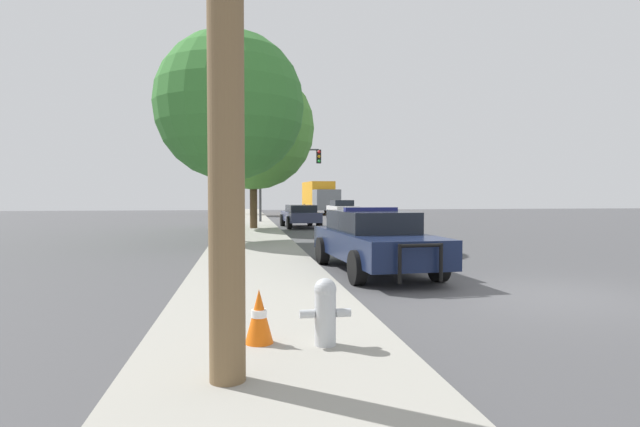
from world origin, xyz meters
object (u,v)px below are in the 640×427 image
car_background_midblock (300,215)px  tree_sidewalk_near (230,106)px  traffic_light (286,168)px  police_car (373,239)px  tree_sidewalk_far (242,159)px  fire_hydrant (325,310)px  box_truck (320,197)px  tree_sidewalk_mid (253,128)px  traffic_cone (259,316)px  car_background_oncoming (342,209)px

car_background_midblock → tree_sidewalk_near: 11.11m
car_background_midblock → traffic_light: bearing=92.9°
police_car → tree_sidewalk_far: size_ratio=0.75×
tree_sidewalk_far → fire_hydrant: bearing=-88.5°
box_truck → tree_sidewalk_near: size_ratio=1.04×
traffic_light → tree_sidewalk_mid: 7.16m
box_truck → tree_sidewalk_mid: (-6.88, -22.39, 3.56)m
box_truck → tree_sidewalk_far: 8.55m
fire_hydrant → tree_sidewalk_near: tree_sidewalk_near is taller
police_car → traffic_light: size_ratio=1.10×
traffic_cone → car_background_oncoming: bearing=77.1°
fire_hydrant → tree_sidewalk_mid: size_ratio=0.09×
fire_hydrant → tree_sidewalk_near: size_ratio=0.10×
fire_hydrant → car_background_midblock: car_background_midblock is taller
police_car → car_background_oncoming: (4.45, 26.17, 0.01)m
police_car → car_background_oncoming: bearing=-103.6°
car_background_midblock → car_background_oncoming: size_ratio=1.06×
police_car → traffic_cone: size_ratio=8.58×
police_car → car_background_oncoming: 26.54m
police_car → traffic_cone: bearing=59.8°
car_background_oncoming → tree_sidewalk_mid: tree_sidewalk_mid is taller
tree_sidewalk_near → tree_sidewalk_mid: 7.34m
car_background_oncoming → tree_sidewalk_mid: 14.33m
box_truck → tree_sidewalk_far: size_ratio=1.14×
traffic_cone → traffic_light: bearing=84.6°
police_car → car_background_oncoming: size_ratio=1.26×
car_background_midblock → tree_sidewalk_near: (-3.68, -9.51, 4.42)m
fire_hydrant → box_truck: size_ratio=0.09×
fire_hydrant → traffic_light: bearing=86.2°
tree_sidewalk_far → traffic_cone: (0.30, -40.54, -4.69)m
car_background_oncoming → tree_sidewalk_near: 21.01m
traffic_light → tree_sidewalk_far: tree_sidewalk_far is taller
police_car → fire_hydrant: bearing=66.5°
traffic_cone → tree_sidewalk_mid: bearing=89.1°
tree_sidewalk_near → tree_sidewalk_mid: size_ratio=0.93×
fire_hydrant → police_car: bearing=70.4°
traffic_light → box_truck: bearing=73.6°
police_car → tree_sidewalk_mid: 15.39m
tree_sidewalk_near → box_truck: bearing=75.1°
tree_sidewalk_near → tree_sidewalk_mid: bearing=82.2°
car_background_oncoming → box_truck: (-0.12, 10.72, 0.93)m
fire_hydrant → car_background_oncoming: car_background_oncoming is taller
fire_hydrant → car_background_midblock: 22.89m
car_background_oncoming → traffic_cone: bearing=75.8°
fire_hydrant → tree_sidewalk_far: 41.00m
tree_sidewalk_far → car_background_oncoming: bearing=-48.1°
box_truck → traffic_cone: 43.36m
fire_hydrant → tree_sidewalk_far: size_ratio=0.11×
traffic_light → tree_sidewalk_near: (-3.22, -13.87, 1.52)m
police_car → box_truck: 37.16m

